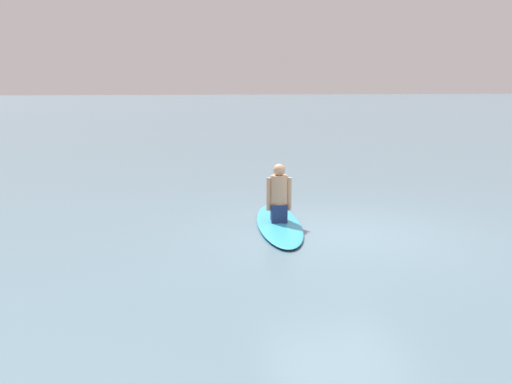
# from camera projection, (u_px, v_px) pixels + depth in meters

# --- Properties ---
(ground_plane) EXTENTS (400.00, 400.00, 0.00)m
(ground_plane) POSITION_uv_depth(u_px,v_px,m) (341.00, 232.00, 9.76)
(ground_plane) COLOR slate
(surfboard) EXTENTS (1.52, 3.46, 0.08)m
(surfboard) POSITION_uv_depth(u_px,v_px,m) (279.00, 223.00, 10.22)
(surfboard) COLOR #339EC6
(surfboard) RESTS_ON ground
(person_paddler) EXTENTS (0.45, 0.39, 1.03)m
(person_paddler) POSITION_uv_depth(u_px,v_px,m) (279.00, 196.00, 10.12)
(person_paddler) COLOR navy
(person_paddler) RESTS_ON surfboard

